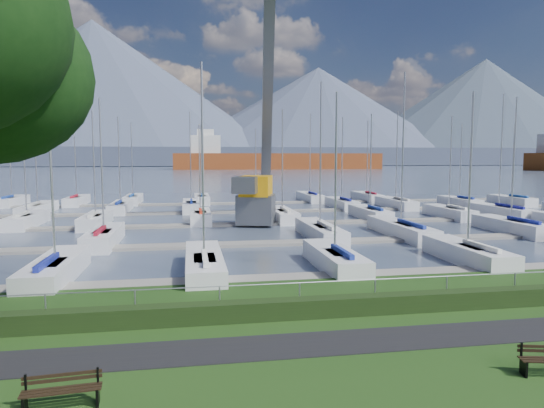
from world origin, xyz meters
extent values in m
cube|color=black|center=(0.00, -3.00, 0.01)|extent=(160.00, 2.00, 0.04)
cube|color=#49556B|center=(0.00, 260.00, -0.40)|extent=(800.00, 540.00, 0.20)
cube|color=black|center=(0.00, -0.40, 0.35)|extent=(80.00, 0.70, 0.70)
cylinder|color=gray|center=(0.00, 0.00, 1.20)|extent=(80.00, 0.04, 0.04)
cube|color=#434B62|center=(0.00, 330.00, 6.00)|extent=(900.00, 80.00, 12.00)
cone|color=#49536B|center=(-80.00, 400.00, 57.50)|extent=(340.00, 340.00, 115.00)
cone|color=#48516A|center=(110.00, 410.00, 42.50)|extent=(300.00, 300.00, 85.00)
cone|color=#3D495A|center=(280.00, 420.00, 50.00)|extent=(320.00, 320.00, 100.00)
cube|color=gray|center=(0.00, 6.00, -0.22)|extent=(90.00, 1.60, 0.25)
cube|color=slate|center=(0.00, 16.00, -0.22)|extent=(90.00, 1.60, 0.25)
cube|color=slate|center=(0.00, 26.00, -0.22)|extent=(90.00, 1.60, 0.25)
cube|color=gray|center=(0.00, 36.00, -0.22)|extent=(90.00, 1.60, 0.25)
cube|color=slate|center=(0.00, 46.00, -0.22)|extent=(90.00, 1.60, 0.25)
cube|color=black|center=(-8.87, -5.88, 0.23)|extent=(0.10, 0.40, 0.45)
cube|color=black|center=(-8.88, -5.70, 0.65)|extent=(0.05, 0.05, 0.40)
cube|color=black|center=(-7.27, -5.74, 0.23)|extent=(0.10, 0.40, 0.45)
cube|color=black|center=(-7.29, -5.56, 0.65)|extent=(0.05, 0.05, 0.40)
cube|color=black|center=(-8.06, -5.96, 0.45)|extent=(1.80, 0.26, 0.04)
cube|color=black|center=(-8.07, -5.81, 0.45)|extent=(1.80, 0.26, 0.04)
cube|color=black|center=(-8.08, -5.66, 0.45)|extent=(1.80, 0.26, 0.04)
cube|color=black|center=(-8.09, -5.61, 0.62)|extent=(1.80, 0.20, 0.08)
cube|color=black|center=(-8.09, -5.61, 0.74)|extent=(1.80, 0.20, 0.08)
cube|color=black|center=(3.86, -6.07, 0.23)|extent=(0.15, 0.40, 0.45)
cube|color=black|center=(3.90, -5.89, 0.65)|extent=(0.06, 0.06, 0.40)
cube|color=slate|center=(0.87, 25.70, 1.20)|extent=(3.98, 3.98, 2.60)
cube|color=orange|center=(0.87, 25.70, 3.30)|extent=(3.46, 4.00, 1.80)
cube|color=#4F5056|center=(2.67, 30.20, 12.30)|extent=(2.27, 11.26, 19.89)
cube|color=#5A5B61|center=(-0.33, 23.70, 3.50)|extent=(2.54, 2.68, 1.40)
cube|color=brown|center=(38.70, 220.95, 2.50)|extent=(102.41, 21.32, 10.00)
cube|color=silver|center=(3.06, 222.11, 10.00)|extent=(14.45, 14.45, 12.00)
cube|color=silver|center=(3.06, 222.11, 17.00)|extent=(8.26, 8.26, 4.00)
camera|label=1|loc=(-5.02, -17.39, 5.93)|focal=32.00mm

